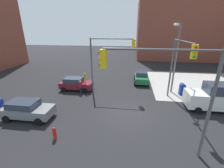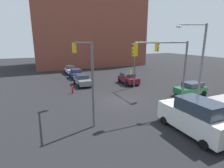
{
  "view_description": "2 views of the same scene",
  "coord_description": "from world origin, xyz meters",
  "px_view_note": "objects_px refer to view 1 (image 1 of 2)",
  "views": [
    {
      "loc": [
        0.19,
        -12.3,
        7.31
      ],
      "look_at": [
        -1.65,
        1.35,
        2.3
      ],
      "focal_mm": 24.0,
      "sensor_mm": 36.0,
      "label": 1
    },
    {
      "loc": [
        16.5,
        -8.26,
        6.53
      ],
      "look_at": [
        -2.11,
        -0.01,
        1.48
      ],
      "focal_mm": 28.0,
      "sensor_mm": 36.0,
      "label": 2
    }
  ],
  "objects_px": {
    "traffic_signal_nw_corner": "(108,55)",
    "pedestrian_crossing": "(81,87)",
    "traffic_signal_ne_corner": "(179,60)",
    "hatchback_gray": "(27,109)",
    "coupe_green": "(141,77)",
    "fire_hydrant": "(54,133)",
    "traffic_signal_se_corner": "(168,83)",
    "sedan_maroon": "(76,84)",
    "mailbox_blue": "(182,89)",
    "van_white_delivery": "(217,97)",
    "street_lamp_corner": "(176,54)"
  },
  "relations": [
    {
      "from": "coupe_green",
      "to": "van_white_delivery",
      "type": "distance_m",
      "value": 9.8
    },
    {
      "from": "hatchback_gray",
      "to": "coupe_green",
      "type": "distance_m",
      "value": 14.95
    },
    {
      "from": "traffic_signal_se_corner",
      "to": "pedestrian_crossing",
      "type": "xyz_separation_m",
      "value": [
        -7.91,
        8.3,
        -3.81
      ]
    },
    {
      "from": "street_lamp_corner",
      "to": "coupe_green",
      "type": "distance_m",
      "value": 6.19
    },
    {
      "from": "mailbox_blue",
      "to": "pedestrian_crossing",
      "type": "bearing_deg",
      "value": -174.29
    },
    {
      "from": "street_lamp_corner",
      "to": "sedan_maroon",
      "type": "relative_size",
      "value": 1.99
    },
    {
      "from": "coupe_green",
      "to": "pedestrian_crossing",
      "type": "bearing_deg",
      "value": -145.6
    },
    {
      "from": "street_lamp_corner",
      "to": "coupe_green",
      "type": "bearing_deg",
      "value": 134.95
    },
    {
      "from": "traffic_signal_nw_corner",
      "to": "fire_hydrant",
      "type": "height_order",
      "value": "traffic_signal_nw_corner"
    },
    {
      "from": "traffic_signal_nw_corner",
      "to": "van_white_delivery",
      "type": "bearing_deg",
      "value": -13.85
    },
    {
      "from": "sedan_maroon",
      "to": "coupe_green",
      "type": "relative_size",
      "value": 1.03
    },
    {
      "from": "traffic_signal_nw_corner",
      "to": "traffic_signal_ne_corner",
      "type": "xyz_separation_m",
      "value": [
        7.07,
        -2.24,
        0.04
      ]
    },
    {
      "from": "traffic_signal_se_corner",
      "to": "van_white_delivery",
      "type": "relative_size",
      "value": 1.2
    },
    {
      "from": "fire_hydrant",
      "to": "coupe_green",
      "type": "xyz_separation_m",
      "value": [
        6.63,
        13.09,
        0.36
      ]
    },
    {
      "from": "mailbox_blue",
      "to": "van_white_delivery",
      "type": "height_order",
      "value": "van_white_delivery"
    },
    {
      "from": "sedan_maroon",
      "to": "traffic_signal_nw_corner",
      "type": "bearing_deg",
      "value": -4.38
    },
    {
      "from": "traffic_signal_ne_corner",
      "to": "hatchback_gray",
      "type": "bearing_deg",
      "value": -162.01
    },
    {
      "from": "fire_hydrant",
      "to": "coupe_green",
      "type": "bearing_deg",
      "value": 63.13
    },
    {
      "from": "traffic_signal_ne_corner",
      "to": "sedan_maroon",
      "type": "height_order",
      "value": "traffic_signal_ne_corner"
    },
    {
      "from": "sedan_maroon",
      "to": "pedestrian_crossing",
      "type": "distance_m",
      "value": 1.42
    },
    {
      "from": "traffic_signal_se_corner",
      "to": "pedestrian_crossing",
      "type": "bearing_deg",
      "value": 133.62
    },
    {
      "from": "mailbox_blue",
      "to": "traffic_signal_se_corner",
      "type": "bearing_deg",
      "value": -113.3
    },
    {
      "from": "traffic_signal_ne_corner",
      "to": "sedan_maroon",
      "type": "xyz_separation_m",
      "value": [
        -11.29,
        2.57,
        -3.81
      ]
    },
    {
      "from": "mailbox_blue",
      "to": "fire_hydrant",
      "type": "xyz_separation_m",
      "value": [
        -11.2,
        -9.2,
        -0.28
      ]
    },
    {
      "from": "mailbox_blue",
      "to": "pedestrian_crossing",
      "type": "distance_m",
      "value": 12.06
    },
    {
      "from": "sedan_maroon",
      "to": "pedestrian_crossing",
      "type": "height_order",
      "value": "pedestrian_crossing"
    },
    {
      "from": "hatchback_gray",
      "to": "coupe_green",
      "type": "relative_size",
      "value": 1.09
    },
    {
      "from": "mailbox_blue",
      "to": "coupe_green",
      "type": "bearing_deg",
      "value": 139.62
    },
    {
      "from": "traffic_signal_nw_corner",
      "to": "hatchback_gray",
      "type": "xyz_separation_m",
      "value": [
        -6.04,
        -6.5,
        -3.76
      ]
    },
    {
      "from": "street_lamp_corner",
      "to": "sedan_maroon",
      "type": "xyz_separation_m",
      "value": [
        -11.84,
        -0.64,
        -3.86
      ]
    },
    {
      "from": "van_white_delivery",
      "to": "pedestrian_crossing",
      "type": "distance_m",
      "value": 14.32
    },
    {
      "from": "street_lamp_corner",
      "to": "mailbox_blue",
      "type": "xyz_separation_m",
      "value": [
        1.15,
        -0.46,
        -3.94
      ]
    },
    {
      "from": "pedestrian_crossing",
      "to": "mailbox_blue",
      "type": "bearing_deg",
      "value": -127.59
    },
    {
      "from": "traffic_signal_ne_corner",
      "to": "hatchback_gray",
      "type": "distance_m",
      "value": 14.3
    },
    {
      "from": "traffic_signal_nw_corner",
      "to": "pedestrian_crossing",
      "type": "xyz_separation_m",
      "value": [
        -3.23,
        -0.7,
        -3.75
      ]
    },
    {
      "from": "traffic_signal_ne_corner",
      "to": "mailbox_blue",
      "type": "xyz_separation_m",
      "value": [
        1.7,
        2.74,
        -3.89
      ]
    },
    {
      "from": "traffic_signal_ne_corner",
      "to": "pedestrian_crossing",
      "type": "bearing_deg",
      "value": 171.48
    },
    {
      "from": "mailbox_blue",
      "to": "van_white_delivery",
      "type": "xyz_separation_m",
      "value": [
        2.18,
        -3.2,
        0.52
      ]
    },
    {
      "from": "traffic_signal_ne_corner",
      "to": "hatchback_gray",
      "type": "xyz_separation_m",
      "value": [
        -13.11,
        -4.26,
        -3.81
      ]
    },
    {
      "from": "traffic_signal_se_corner",
      "to": "sedan_maroon",
      "type": "height_order",
      "value": "traffic_signal_se_corner"
    },
    {
      "from": "traffic_signal_se_corner",
      "to": "sedan_maroon",
      "type": "distance_m",
      "value": 13.45
    },
    {
      "from": "mailbox_blue",
      "to": "sedan_maroon",
      "type": "height_order",
      "value": "sedan_maroon"
    },
    {
      "from": "sedan_maroon",
      "to": "mailbox_blue",
      "type": "bearing_deg",
      "value": 0.78
    },
    {
      "from": "fire_hydrant",
      "to": "van_white_delivery",
      "type": "xyz_separation_m",
      "value": [
        13.38,
        6.0,
        0.79
      ]
    },
    {
      "from": "traffic_signal_nw_corner",
      "to": "traffic_signal_se_corner",
      "type": "height_order",
      "value": "same"
    },
    {
      "from": "mailbox_blue",
      "to": "fire_hydrant",
      "type": "height_order",
      "value": "mailbox_blue"
    },
    {
      "from": "traffic_signal_se_corner",
      "to": "sedan_maroon",
      "type": "xyz_separation_m",
      "value": [
        -8.9,
        9.32,
        -3.83
      ]
    },
    {
      "from": "van_white_delivery",
      "to": "coupe_green",
      "type": "bearing_deg",
      "value": 133.6
    },
    {
      "from": "traffic_signal_nw_corner",
      "to": "mailbox_blue",
      "type": "distance_m",
      "value": 9.59
    },
    {
      "from": "traffic_signal_ne_corner",
      "to": "van_white_delivery",
      "type": "relative_size",
      "value": 1.2
    }
  ]
}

